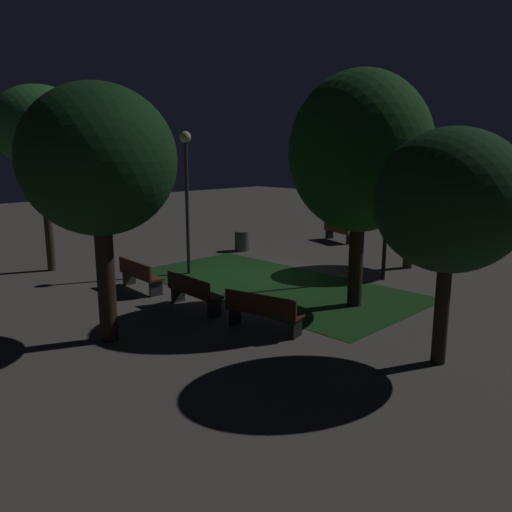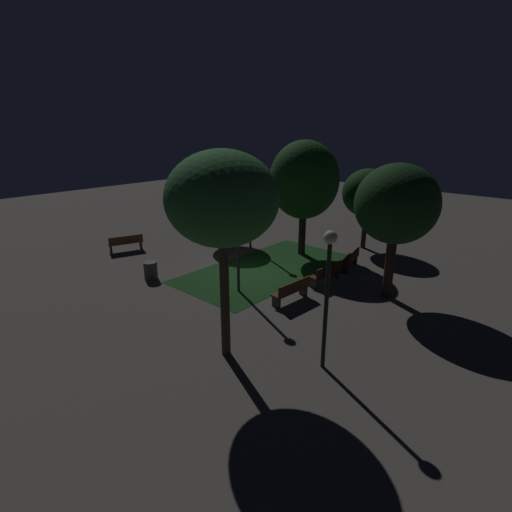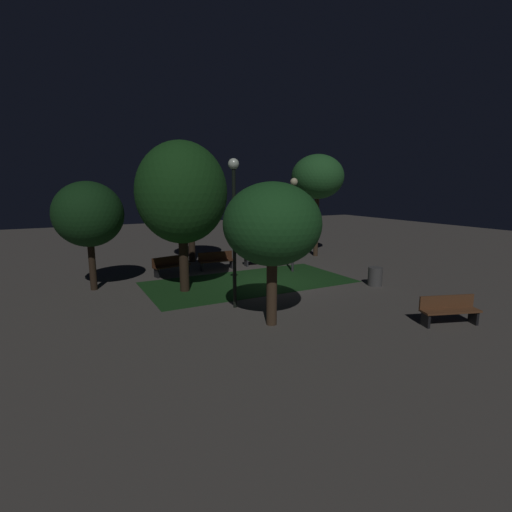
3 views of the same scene
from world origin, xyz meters
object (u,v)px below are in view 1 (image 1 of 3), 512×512
Objects in this scene: bench_near_trees at (338,231)px; lamp_post_path_center at (389,170)px; tree_lawn_side at (360,153)px; tree_near_wall at (413,178)px; bench_by_lamp at (193,291)px; bench_back_row at (263,311)px; tree_tall_center at (99,162)px; bench_path_side at (139,274)px; tree_back_right at (450,202)px; tree_right_canopy at (40,127)px; trash_bin at (242,241)px; lamp_post_plaza_west at (186,178)px.

lamp_post_path_center is at bearing -41.97° from bench_near_trees.
lamp_post_path_center is at bearing 107.40° from tree_lawn_side.
tree_near_wall is 0.85× the size of lamp_post_path_center.
bench_by_lamp is 0.98× the size of bench_back_row.
tree_lawn_side is (2.24, 5.77, 0.16)m from tree_tall_center.
lamp_post_path_center is (0.29, -2.04, 0.34)m from tree_near_wall.
bench_near_trees is 0.32× the size of tree_lawn_side.
bench_by_lamp is 0.35× the size of tree_tall_center.
tree_tall_center is (2.91, -2.55, 3.26)m from bench_path_side.
bench_back_row is 0.43× the size of tree_back_right.
bench_path_side is 6.97m from tree_lawn_side.
bench_back_row is at bearing 54.20° from tree_tall_center.
tree_tall_center reaches higher than lamp_post_path_center.
tree_right_canopy is (-6.76, -0.75, 4.20)m from bench_by_lamp.
bench_back_row is 10.08m from tree_right_canopy.
tree_near_wall reaches higher than trash_bin.
tree_tall_center is (-1.94, -2.69, 3.26)m from bench_back_row.
bench_near_trees is 2.36× the size of trash_bin.
tree_right_canopy is 4.97m from lamp_post_plaza_west.
tree_tall_center is 0.90× the size of tree_lawn_side.
tree_tall_center reaches higher than lamp_post_plaza_west.
tree_tall_center is 10.67m from trash_bin.
bench_near_trees is at bearing 94.36° from bench_path_side.
tree_lawn_side is (1.19, -4.92, 0.84)m from tree_near_wall.
lamp_post_plaza_west is at bearing -128.10° from tree_near_wall.
bench_near_trees is 0.41× the size of lamp_post_plaza_west.
bench_path_side is at bearing 180.00° from bench_by_lamp.
lamp_post_plaza_west is (-3.56, 4.81, -0.64)m from tree_tall_center.
trash_bin is at bearing -107.86° from bench_near_trees.
tree_back_right is at bearing -57.16° from tree_near_wall.
bench_by_lamp is at bearing -35.74° from lamp_post_plaza_west.
bench_path_side is at bearing -148.03° from tree_lawn_side.
tree_back_right reaches higher than bench_near_trees.
tree_near_wall is 5.13m from tree_lawn_side.
trash_bin is at bearing 179.45° from lamp_post_path_center.
tree_tall_center reaches higher than bench_by_lamp.
tree_near_wall is 0.82× the size of tree_tall_center.
tree_near_wall reaches higher than bench_path_side.
tree_back_right is 5.54× the size of trash_bin.
tree_right_canopy reaches higher than trash_bin.
tree_near_wall is (3.97, 8.14, 2.57)m from bench_path_side.
bench_by_lamp is at bearing -0.00° from bench_path_side.
tree_tall_center is at bearing -98.81° from lamp_post_path_center.
tree_back_right is at bearing -30.82° from tree_lawn_side.
lamp_post_path_center is 6.23m from lamp_post_plaza_west.
tree_tall_center is (-5.46, -3.85, 0.68)m from tree_back_right.
bench_path_side is 0.42× the size of tree_back_right.
bench_path_side is 10.69m from bench_near_trees.
bench_near_trees is 11.95m from bench_back_row.
tree_right_canopy is at bearing -173.67° from bench_by_lamp.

